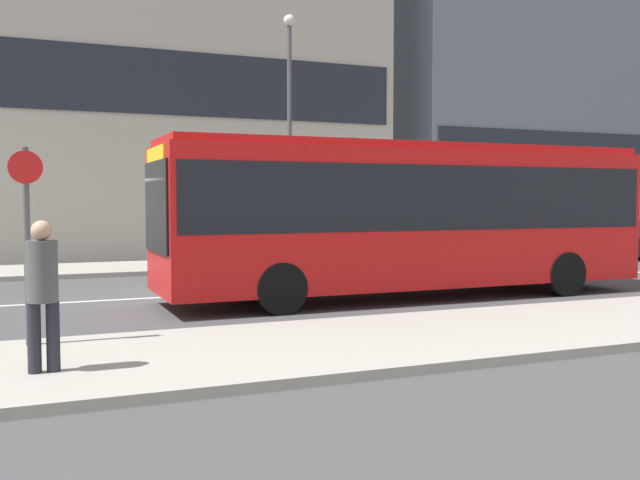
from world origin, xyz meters
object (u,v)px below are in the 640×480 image
Objects in this scene: pedestrian_near_stop at (43,286)px; bus_stop_sign at (27,230)px; city_bus at (407,210)px; parked_car_0 at (545,244)px; street_lamp at (289,114)px.

bus_stop_sign is (-0.14, 1.71, 0.57)m from pedestrian_near_stop.
city_bus is at bearing 21.38° from bus_stop_sign.
city_bus is 2.32× the size of parked_car_0.
bus_stop_sign is at bearing -152.90° from city_bus.
bus_stop_sign is at bearing -152.35° from parked_car_0.
pedestrian_near_stop is (-15.57, -9.94, 0.46)m from parked_car_0.
parked_car_0 is 17.77m from bus_stop_sign.
parked_car_0 is 18.48m from pedestrian_near_stop.
pedestrian_near_stop is at bearing -142.05° from city_bus.
street_lamp reaches higher than parked_car_0.
pedestrian_near_stop is at bearing -147.45° from parked_car_0.
bus_stop_sign is at bearing -84.99° from pedestrian_near_stop.
city_bus is 9.84m from parked_car_0.
parked_car_0 is 1.71× the size of bus_stop_sign.
city_bus is 8.07m from bus_stop_sign.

